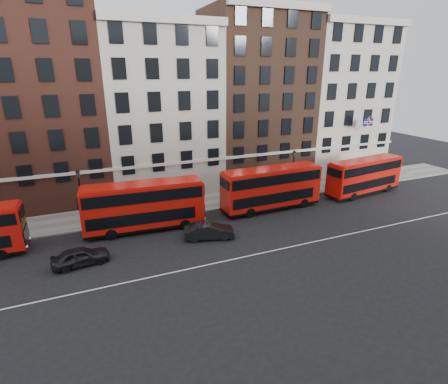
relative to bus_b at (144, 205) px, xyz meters
name	(u,v)px	position (x,y,z in m)	size (l,w,h in m)	color
ground	(216,249)	(4.62, -6.01, -2.41)	(120.00, 120.00, 0.00)	black
pavement	(181,205)	(4.62, 4.49, -2.34)	(80.00, 5.00, 0.15)	slate
kerb	(187,214)	(4.62, 1.99, -2.33)	(80.00, 0.30, 0.16)	gray
road_centre_line	(225,261)	(4.62, -8.01, -2.41)	(70.00, 0.12, 0.01)	white
building_terrace	(157,103)	(4.32, 11.87, 7.83)	(64.00, 11.95, 22.00)	beige
bus_b	(144,205)	(0.00, 0.00, 0.00)	(10.85, 3.29, 4.49)	red
bus_c	(271,187)	(13.14, 0.00, 0.00)	(10.75, 2.84, 4.49)	red
bus_d	(364,175)	(25.61, -0.01, -0.15)	(10.24, 3.64, 4.21)	red
car_rear	(80,256)	(-5.63, -4.28, -1.71)	(1.66, 4.13, 1.41)	black
car_front	(209,231)	(4.81, -3.92, -1.69)	(1.53, 4.38, 1.44)	black
lamp_post_left	(81,194)	(-5.11, 3.25, 0.67)	(0.44, 0.44, 5.33)	black
lamp_post_right	(293,171)	(17.46, 2.53, 0.67)	(0.44, 0.44, 5.33)	black
traffic_light	(369,166)	(28.91, 2.66, 0.04)	(0.25, 0.45, 3.27)	black
iron_railings	(175,194)	(4.62, 6.69, -1.76)	(6.60, 0.06, 1.00)	black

